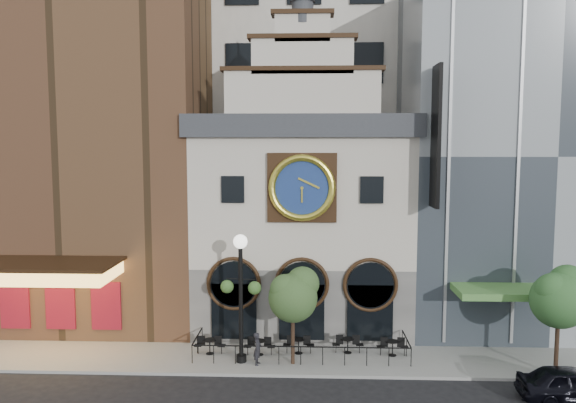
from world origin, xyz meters
The scene contains 17 objects.
ground centered at (0.00, 0.00, 0.00)m, with size 120.00×120.00×0.00m, color black.
sidewalk centered at (0.00, 2.50, 0.07)m, with size 44.00×5.00×0.15m, color gray.
clock_building centered at (0.00, 7.82, 6.69)m, with size 12.60×8.78×18.65m.
theater_building centered at (-13.00, 9.96, 12.60)m, with size 14.00×15.60×25.00m.
retail_building centered at (12.99, 9.99, 10.14)m, with size 14.00×14.40×20.00m.
office_tower centered at (0.00, 20.00, 20.00)m, with size 20.00×16.00×40.00m, color beige.
cafe_railing centered at (0.00, 2.50, 0.60)m, with size 10.60×2.60×0.90m, color black, non-canonical shape.
bistro_0 centered at (-4.65, 2.42, 0.61)m, with size 1.58×0.68×0.90m.
bistro_1 centered at (-2.11, 2.39, 0.61)m, with size 1.58×0.68×0.90m.
bistro_2 centered at (-0.13, 2.67, 0.61)m, with size 1.58×0.68×0.90m.
bistro_3 centered at (2.38, 2.84, 0.61)m, with size 1.58×0.68×0.90m.
bistro_4 centered at (4.61, 2.57, 0.61)m, with size 1.58×0.68×0.90m.
car_right centered at (11.45, -1.98, 0.75)m, with size 1.78×4.42×1.50m, color black.
pedestrian centered at (-2.09, 1.16, 0.94)m, with size 0.58×0.38×1.58m, color black.
lamppost centered at (-2.92, 1.47, 4.06)m, with size 2.01×0.84×6.32m.
tree_left centered at (-0.35, 1.36, 3.63)m, with size 2.46×2.37×4.74m.
tree_right centered at (11.83, 0.43, 3.92)m, with size 2.67×2.57×5.14m.
Camera 1 is at (0.41, -25.02, 10.76)m, focal length 35.00 mm.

